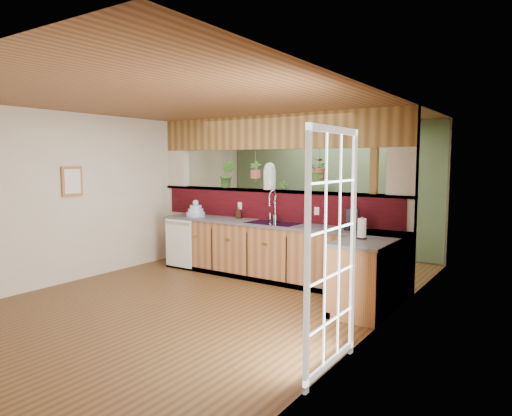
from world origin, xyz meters
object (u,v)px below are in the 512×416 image
Objects in this scene: dish_stack at (196,211)px; soap_dispenser at (239,213)px; shelving_console at (302,227)px; coffee_maker at (352,220)px; glass_jar at (270,176)px; paper_towel at (362,229)px; faucet at (273,205)px.

dish_stack is 0.82m from soap_dispenser.
dish_stack is 0.21× the size of shelving_console.
coffee_maker is (2.85, 0.06, 0.05)m from dish_stack.
soap_dispenser is at bearing -90.38° from shelving_console.
shelving_console is at bearing 113.28° from coffee_maker.
shelving_console is at bearing 101.91° from glass_jar.
faucet is at bearing 156.52° from paper_towel.
dish_stack is 1.76× the size of soap_dispenser.
coffee_maker is at bearing -3.56° from soap_dispenser.
dish_stack is at bearing -162.49° from glass_jar.
paper_towel is (3.24, -0.59, 0.03)m from dish_stack.
dish_stack is at bearing -166.67° from soap_dispenser.
glass_jar is at bearing 17.51° from dish_stack.
glass_jar reaches higher than dish_stack.
faucet is 0.71m from soap_dispenser.
soap_dispenser is 2.57m from paper_towel.
paper_towel is (2.45, -0.78, 0.03)m from soap_dispenser.
paper_towel is (1.76, -0.77, -0.15)m from faucet.
shelving_console is at bearing 129.46° from paper_towel.
soap_dispenser is 0.69× the size of paper_towel.
dish_stack is 1.46m from glass_jar.
soap_dispenser is 0.12× the size of shelving_console.
faucet is at bearing 6.79° from dish_stack.
shelving_console is (-0.40, 1.90, -1.11)m from glass_jar.
faucet reaches higher than paper_towel.
coffee_maker is at bearing 121.14° from paper_towel.
soap_dispenser is 0.81m from glass_jar.
paper_towel is 3.78m from shelving_console.
dish_stack is 1.21× the size of paper_towel.
glass_jar is (0.47, 0.21, 0.62)m from soap_dispenser.
coffee_maker is 3.04m from shelving_console.
dish_stack is at bearing 162.92° from coffee_maker.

